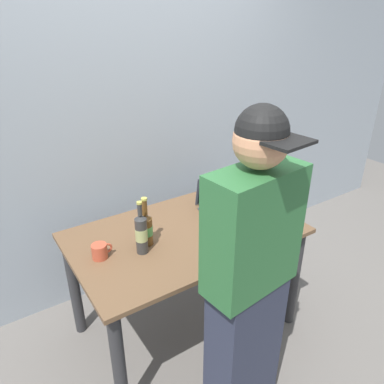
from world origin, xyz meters
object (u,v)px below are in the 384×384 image
(beer_bottle_brown, at_px, (141,233))
(person_figure, at_px, (249,283))
(laptop, at_px, (226,202))
(beer_bottle_green, at_px, (146,228))
(coffee_mug, at_px, (100,251))

(beer_bottle_brown, height_order, person_figure, person_figure)
(laptop, bearing_deg, beer_bottle_brown, -168.75)
(laptop, height_order, beer_bottle_green, beer_bottle_green)
(beer_bottle_green, height_order, beer_bottle_brown, beer_bottle_brown)
(laptop, distance_m, person_figure, 0.88)
(person_figure, bearing_deg, beer_bottle_green, 104.46)
(laptop, xyz_separation_m, person_figure, (-0.46, -0.75, 0.05))
(beer_bottle_green, bearing_deg, beer_bottle_brown, -133.42)
(beer_bottle_brown, distance_m, person_figure, 0.65)
(laptop, relative_size, beer_bottle_brown, 1.32)
(person_figure, height_order, coffee_mug, person_figure)
(beer_bottle_green, xyz_separation_m, beer_bottle_brown, (-0.06, -0.06, 0.02))
(beer_bottle_green, height_order, coffee_mug, beer_bottle_green)
(laptop, distance_m, beer_bottle_brown, 0.70)
(laptop, bearing_deg, person_figure, -121.58)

